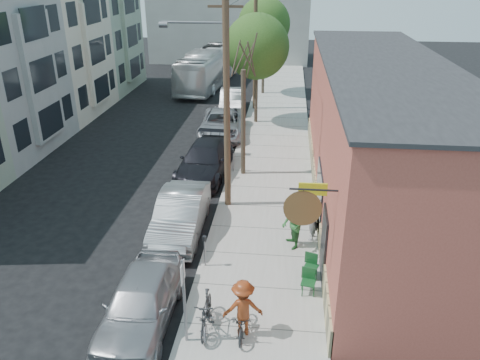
# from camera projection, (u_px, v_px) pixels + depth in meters

# --- Properties ---
(ground) EXTENTS (120.00, 120.00, 0.00)m
(ground) POSITION_uv_depth(u_px,v_px,m) (153.00, 251.00, 18.28)
(ground) COLOR black
(sidewalk) EXTENTS (4.50, 58.00, 0.15)m
(sidewalk) POSITION_uv_depth(u_px,v_px,m) (273.00, 153.00, 27.81)
(sidewalk) COLOR #ACA79F
(sidewalk) RESTS_ON ground
(cafe_building) EXTENTS (6.60, 20.20, 6.61)m
(cafe_building) POSITION_uv_depth(u_px,v_px,m) (377.00, 137.00, 20.59)
(cafe_building) COLOR #AC4E40
(cafe_building) RESTS_ON ground
(apartment_row) EXTENTS (6.30, 32.00, 9.00)m
(apartment_row) POSITION_uv_depth(u_px,v_px,m) (27.00, 63.00, 30.20)
(apartment_row) COLOR #99A88E
(apartment_row) RESTS_ON ground
(end_cap_building) EXTENTS (18.00, 8.00, 12.00)m
(end_cap_building) POSITION_uv_depth(u_px,v_px,m) (231.00, 7.00, 54.00)
(end_cap_building) COLOR #9F9F9A
(end_cap_building) RESTS_ON ground
(sign_post) EXTENTS (0.07, 0.45, 2.80)m
(sign_post) POSITION_uv_depth(u_px,v_px,m) (184.00, 294.00, 13.03)
(sign_post) COLOR slate
(sign_post) RESTS_ON sidewalk
(parking_meter_near) EXTENTS (0.14, 0.14, 1.24)m
(parking_meter_near) POSITION_uv_depth(u_px,v_px,m) (205.00, 246.00, 16.83)
(parking_meter_near) COLOR slate
(parking_meter_near) RESTS_ON sidewalk
(parking_meter_far) EXTENTS (0.14, 0.14, 1.24)m
(parking_meter_far) POSITION_uv_depth(u_px,v_px,m) (233.00, 157.00, 24.78)
(parking_meter_far) COLOR slate
(parking_meter_far) RESTS_ON sidewalk
(utility_pole_near) EXTENTS (3.57, 0.28, 10.00)m
(utility_pole_near) POSITION_uv_depth(u_px,v_px,m) (225.00, 92.00, 19.46)
(utility_pole_near) COLOR #503A28
(utility_pole_near) RESTS_ON sidewalk
(utility_pole_far) EXTENTS (1.80, 0.28, 10.00)m
(utility_pole_far) POSITION_uv_depth(u_px,v_px,m) (255.00, 39.00, 34.23)
(utility_pole_far) COLOR #503A28
(utility_pole_far) RESTS_ON sidewalk
(tree_bare) EXTENTS (0.24, 0.24, 5.47)m
(tree_bare) POSITION_uv_depth(u_px,v_px,m) (243.00, 124.00, 23.75)
(tree_bare) COLOR #44392C
(tree_bare) RESTS_ON sidewalk
(tree_leafy_mid) EXTENTS (4.33, 4.33, 7.35)m
(tree_leafy_mid) POSITION_uv_depth(u_px,v_px,m) (257.00, 47.00, 31.08)
(tree_leafy_mid) COLOR #44392C
(tree_leafy_mid) RESTS_ON sidewalk
(tree_leafy_far) EXTENTS (4.29, 4.29, 7.90)m
(tree_leafy_far) POSITION_uv_depth(u_px,v_px,m) (264.00, 24.00, 38.42)
(tree_leafy_far) COLOR #44392C
(tree_leafy_far) RESTS_ON sidewalk
(patio_chair_a) EXTENTS (0.64, 0.64, 0.88)m
(patio_chair_a) POSITION_uv_depth(u_px,v_px,m) (311.00, 267.00, 16.34)
(patio_chair_a) COLOR #144921
(patio_chair_a) RESTS_ON sidewalk
(patio_chair_b) EXTENTS (0.59, 0.59, 0.88)m
(patio_chair_b) POSITION_uv_depth(u_px,v_px,m) (308.00, 282.00, 15.53)
(patio_chair_b) COLOR #144921
(patio_chair_b) RESTS_ON sidewalk
(patron_grey) EXTENTS (0.50, 0.67, 1.70)m
(patron_grey) POSITION_uv_depth(u_px,v_px,m) (313.00, 220.00, 18.53)
(patron_grey) COLOR gray
(patron_grey) RESTS_ON sidewalk
(patron_green) EXTENTS (0.98, 1.12, 1.93)m
(patron_green) POSITION_uv_depth(u_px,v_px,m) (292.00, 225.00, 17.93)
(patron_green) COLOR #28642B
(patron_green) RESTS_ON sidewalk
(cyclist) EXTENTS (1.29, 0.89, 1.84)m
(cyclist) POSITION_uv_depth(u_px,v_px,m) (243.00, 308.00, 13.64)
(cyclist) COLOR maroon
(cyclist) RESTS_ON sidewalk
(cyclist_bike) EXTENTS (0.59, 1.65, 0.86)m
(cyclist_bike) POSITION_uv_depth(u_px,v_px,m) (243.00, 321.00, 13.84)
(cyclist_bike) COLOR black
(cyclist_bike) RESTS_ON sidewalk
(parked_bike_a) EXTENTS (0.58, 1.92, 1.15)m
(parked_bike_a) POSITION_uv_depth(u_px,v_px,m) (206.00, 312.00, 13.98)
(parked_bike_a) COLOR black
(parked_bike_a) RESTS_ON sidewalk
(parked_bike_b) EXTENTS (0.73, 1.60, 0.81)m
(parked_bike_b) POSITION_uv_depth(u_px,v_px,m) (206.00, 318.00, 13.99)
(parked_bike_b) COLOR slate
(parked_bike_b) RESTS_ON sidewalk
(car_0) EXTENTS (1.96, 4.86, 1.65)m
(car_0) POSITION_uv_depth(u_px,v_px,m) (141.00, 301.00, 14.28)
(car_0) COLOR #93949A
(car_0) RESTS_ON ground
(car_1) EXTENTS (1.93, 5.24, 1.71)m
(car_1) POSITION_uv_depth(u_px,v_px,m) (181.00, 214.00, 19.27)
(car_1) COLOR gray
(car_1) RESTS_ON ground
(car_2) EXTENTS (2.70, 5.97, 1.69)m
(car_2) POSITION_uv_depth(u_px,v_px,m) (205.00, 160.00, 24.72)
(car_2) COLOR black
(car_2) RESTS_ON ground
(car_3) EXTENTS (2.99, 6.02, 1.64)m
(car_3) POSITION_uv_depth(u_px,v_px,m) (222.00, 124.00, 30.50)
(car_3) COLOR #9B9CA3
(car_3) RESTS_ON ground
(car_4) EXTENTS (2.19, 5.14, 1.65)m
(car_4) POSITION_uv_depth(u_px,v_px,m) (232.00, 100.00, 35.89)
(car_4) COLOR #989C9F
(car_4) RESTS_ON ground
(bus) EXTENTS (4.03, 12.41, 3.40)m
(bus) POSITION_uv_depth(u_px,v_px,m) (208.00, 68.00, 42.88)
(bus) COLOR white
(bus) RESTS_ON ground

